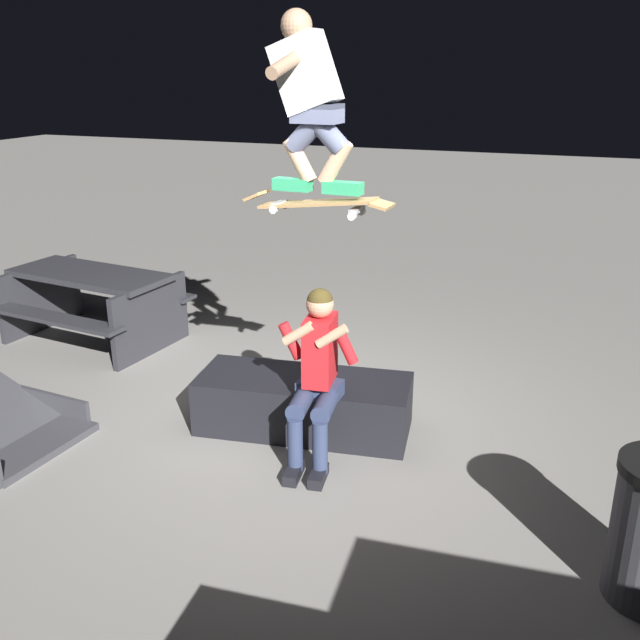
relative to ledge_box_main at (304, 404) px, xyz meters
The scene contains 6 objects.
ground_plane 0.24m from the ledge_box_main, 14.34° to the right, with size 40.00×40.00×0.00m, color gray.
ledge_box_main is the anchor object (origin of this frame).
person_sitting_on_ledge 0.64m from the ledge_box_main, 125.59° to the left, with size 0.60×0.78×1.28m.
skateboard 1.73m from the ledge_box_main, 126.59° to the left, with size 1.03×0.24×0.13m.
skater_airborne 2.39m from the ledge_box_main, 119.95° to the left, with size 0.62×0.89×1.12m.
picnic_table_back 3.00m from the ledge_box_main, 20.02° to the right, with size 1.84×1.52×0.75m.
Camera 1 is at (-2.03, 4.70, 2.75)m, focal length 39.66 mm.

